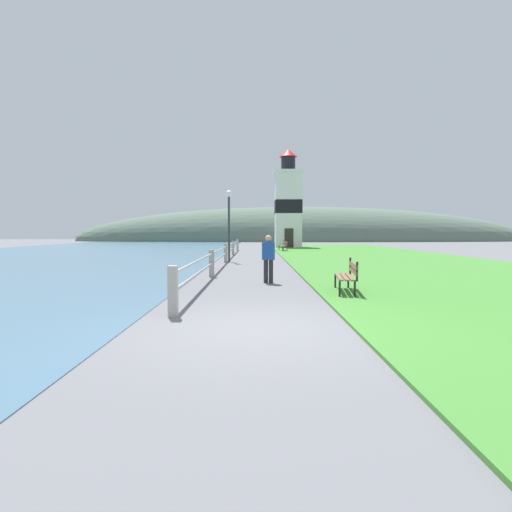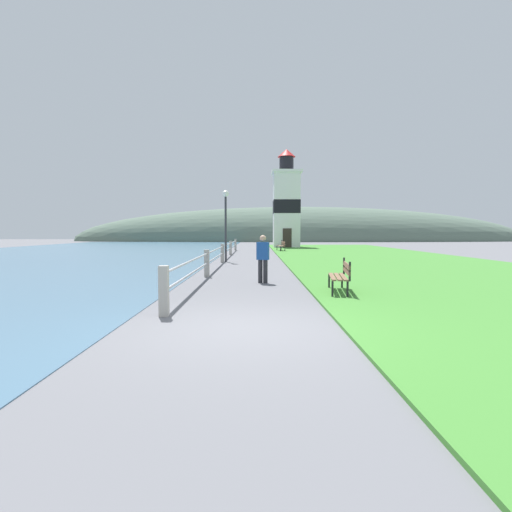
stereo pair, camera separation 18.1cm
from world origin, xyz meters
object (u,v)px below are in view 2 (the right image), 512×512
at_px(lighthouse, 288,205).
at_px(person_strolling, 264,257).
at_px(park_bench_midway, 283,245).
at_px(lamp_post, 227,213).
at_px(park_bench_near, 342,274).

relative_size(lighthouse, person_strolling, 6.50).
height_order(park_bench_midway, lamp_post, lamp_post).
height_order(park_bench_midway, lighthouse, lighthouse).
bearing_deg(lamp_post, park_bench_near, -70.87).
bearing_deg(person_strolling, park_bench_near, -121.60).
relative_size(park_bench_near, park_bench_midway, 0.92).
height_order(park_bench_midway, person_strolling, person_strolling).
distance_m(park_bench_near, park_bench_midway, 23.24).
relative_size(person_strolling, lamp_post, 0.40).
height_order(park_bench_near, lighthouse, lighthouse).
distance_m(park_bench_near, lighthouse, 31.53).
relative_size(park_bench_midway, lighthouse, 0.18).
xyz_separation_m(park_bench_midway, lamp_post, (-3.89, -11.77, 2.20)).
bearing_deg(person_strolling, lighthouse, 10.51).
height_order(park_bench_near, park_bench_midway, same).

